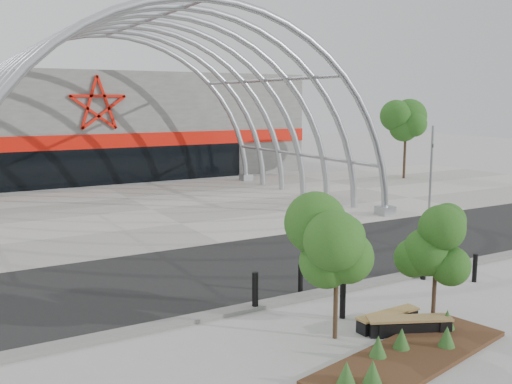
% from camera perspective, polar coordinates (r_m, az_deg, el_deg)
% --- Properties ---
extents(ground, '(140.00, 140.00, 0.00)m').
position_cam_1_polar(ground, '(18.16, 6.37, -9.88)').
color(ground, '#9C9D97').
rests_on(ground, ground).
extents(road, '(140.00, 7.00, 0.02)m').
position_cam_1_polar(road, '(20.95, 0.68, -7.20)').
color(road, black).
rests_on(road, ground).
extents(forecourt, '(60.00, 17.00, 0.04)m').
position_cam_1_polar(forecourt, '(31.60, -10.40, -1.75)').
color(forecourt, gray).
rests_on(forecourt, ground).
extents(kerb, '(60.00, 0.50, 0.12)m').
position_cam_1_polar(kerb, '(17.96, 6.85, -9.92)').
color(kerb, '#62625D').
rests_on(kerb, ground).
extents(arena_building, '(34.00, 15.24, 8.00)m').
position_cam_1_polar(arena_building, '(48.41, -17.68, 6.44)').
color(arena_building, '#63635E').
rests_on(arena_building, ground).
extents(vault_canopy, '(20.80, 15.80, 20.36)m').
position_cam_1_polar(vault_canopy, '(31.60, -10.40, -1.75)').
color(vault_canopy, '#A1A6AC').
rests_on(vault_canopy, ground).
extents(planting_bed, '(6.02, 2.98, 0.61)m').
position_cam_1_polar(planting_bed, '(14.09, 14.95, -15.30)').
color(planting_bed, '#392318').
rests_on(planting_bed, ground).
extents(signal_pole, '(0.17, 0.65, 4.58)m').
position_cam_1_polar(signal_pole, '(32.30, 17.12, 2.49)').
color(signal_pole, slate).
rests_on(signal_pole, ground).
extents(street_tree_0, '(1.61, 1.61, 3.68)m').
position_cam_1_polar(street_tree_0, '(14.08, 8.12, -4.34)').
color(street_tree_0, '#322314').
rests_on(street_tree_0, ground).
extents(street_tree_1, '(1.36, 1.36, 3.22)m').
position_cam_1_polar(street_tree_1, '(15.31, 17.62, -4.86)').
color(street_tree_1, black).
rests_on(street_tree_1, ground).
extents(bench_0, '(1.95, 0.49, 0.41)m').
position_cam_1_polar(bench_0, '(15.74, 13.03, -12.36)').
color(bench_0, black).
rests_on(bench_0, ground).
extents(bench_1, '(2.16, 1.33, 0.45)m').
position_cam_1_polar(bench_1, '(15.41, 15.07, -12.83)').
color(bench_1, black).
rests_on(bench_1, ground).
extents(bollard_0, '(0.18, 0.18, 1.11)m').
position_cam_1_polar(bollard_0, '(16.40, -0.08, -9.89)').
color(bollard_0, black).
rests_on(bollard_0, ground).
extents(bollard_1, '(0.16, 0.16, 1.02)m').
position_cam_1_polar(bollard_1, '(16.02, 8.67, -10.63)').
color(bollard_1, black).
rests_on(bollard_1, ground).
extents(bollard_2, '(0.15, 0.15, 0.91)m').
position_cam_1_polar(bollard_2, '(17.82, 4.47, -8.69)').
color(bollard_2, black).
rests_on(bollard_2, ground).
extents(bollard_3, '(0.18, 0.18, 1.10)m').
position_cam_1_polar(bollard_3, '(19.90, 16.43, -6.85)').
color(bollard_3, black).
rests_on(bollard_3, ground).
extents(bollard_4, '(0.15, 0.15, 0.94)m').
position_cam_1_polar(bollard_4, '(20.19, 21.04, -7.10)').
color(bollard_4, black).
rests_on(bollard_4, ground).
extents(bg_tree_1, '(2.70, 2.70, 5.91)m').
position_cam_1_polar(bg_tree_1, '(44.60, 14.77, 6.71)').
color(bg_tree_1, black).
rests_on(bg_tree_1, ground).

